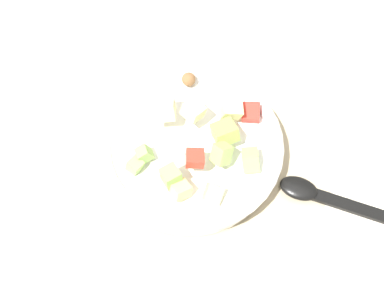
# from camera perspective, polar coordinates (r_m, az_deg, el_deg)

# --- Properties ---
(ground_plane) EXTENTS (2.40, 2.40, 0.00)m
(ground_plane) POSITION_cam_1_polar(r_m,az_deg,el_deg) (0.73, 0.39, -2.13)
(ground_plane) COLOR silver
(placemat) EXTENTS (0.40, 0.33, 0.01)m
(placemat) POSITION_cam_1_polar(r_m,az_deg,el_deg) (0.73, 0.39, -2.02)
(placemat) COLOR tan
(placemat) RESTS_ON ground_plane
(salad_bowl) EXTENTS (0.27, 0.27, 0.10)m
(salad_bowl) POSITION_cam_1_polar(r_m,az_deg,el_deg) (0.70, 0.05, -0.20)
(salad_bowl) COLOR white
(salad_bowl) RESTS_ON placemat
(serving_spoon) EXTENTS (0.21, 0.06, 0.01)m
(serving_spoon) POSITION_cam_1_polar(r_m,az_deg,el_deg) (0.72, 15.87, -6.23)
(serving_spoon) COLOR black
(serving_spoon) RESTS_ON placemat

